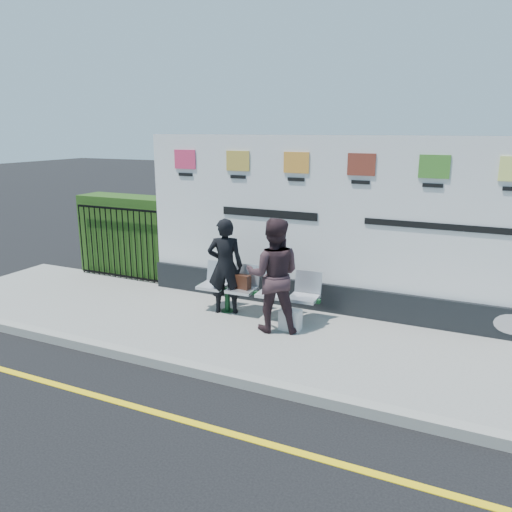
{
  "coord_description": "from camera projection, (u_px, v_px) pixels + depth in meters",
  "views": [
    {
      "loc": [
        2.35,
        -4.22,
        3.22
      ],
      "look_at": [
        -0.89,
        2.78,
        1.25
      ],
      "focal_mm": 35.0,
      "sensor_mm": 36.0,
      "label": 1
    }
  ],
  "objects": [
    {
      "name": "billboard",
      "position": [
        359.0,
        240.0,
        8.29
      ],
      "size": [
        8.0,
        0.3,
        3.0
      ],
      "color": "black",
      "rests_on": "pavement"
    },
    {
      "name": "railing",
      "position": [
        118.0,
        243.0,
        10.48
      ],
      "size": [
        2.05,
        0.06,
        1.54
      ],
      "primitive_type": null,
      "color": "black",
      "rests_on": "pavement"
    },
    {
      "name": "woman_right",
      "position": [
        273.0,
        275.0,
        7.73
      ],
      "size": [
        1.05,
        0.93,
        1.8
      ],
      "primitive_type": "imported",
      "rotation": [
        0.0,
        0.0,
        3.47
      ],
      "color": "#332126",
      "rests_on": "pavement"
    },
    {
      "name": "woman_left",
      "position": [
        225.0,
        266.0,
        8.5
      ],
      "size": [
        0.71,
        0.6,
        1.66
      ],
      "primitive_type": "imported",
      "rotation": [
        0.0,
        0.0,
        3.53
      ],
      "color": "black",
      "rests_on": "pavement"
    },
    {
      "name": "yellow_line",
      "position": [
        223.0,
        431.0,
        5.46
      ],
      "size": [
        14.0,
        0.1,
        0.01
      ],
      "primitive_type": "cube",
      "color": "yellow",
      "rests_on": "ground"
    },
    {
      "name": "kerb",
      "position": [
        261.0,
        385.0,
        6.32
      ],
      "size": [
        14.0,
        0.18,
        0.14
      ],
      "primitive_type": "cube",
      "color": "gray",
      "rests_on": "ground"
    },
    {
      "name": "hedge",
      "position": [
        132.0,
        235.0,
        10.86
      ],
      "size": [
        2.35,
        0.7,
        1.7
      ],
      "primitive_type": "cube",
      "color": "#244615",
      "rests_on": "pavement"
    },
    {
      "name": "bench",
      "position": [
        257.0,
        303.0,
        8.47
      ],
      "size": [
        2.13,
        0.63,
        0.45
      ],
      "primitive_type": null,
      "rotation": [
        0.0,
        0.0,
        0.04
      ],
      "color": "silver",
      "rests_on": "pavement"
    },
    {
      "name": "pavement",
      "position": [
        301.0,
        341.0,
        7.64
      ],
      "size": [
        14.0,
        3.0,
        0.12
      ],
      "primitive_type": "cube",
      "color": "gray",
      "rests_on": "ground"
    },
    {
      "name": "handbag_brown",
      "position": [
        242.0,
        282.0,
        8.49
      ],
      "size": [
        0.32,
        0.18,
        0.24
      ],
      "primitive_type": "cube",
      "rotation": [
        0.0,
        0.0,
        -0.15
      ],
      "color": "black",
      "rests_on": "bench"
    },
    {
      "name": "carrier_bag_white",
      "position": [
        290.0,
        320.0,
        7.89
      ],
      "size": [
        0.34,
        0.2,
        0.34
      ],
      "primitive_type": "cube",
      "color": "silver",
      "rests_on": "pavement"
    },
    {
      "name": "ground",
      "position": [
        223.0,
        432.0,
        5.46
      ],
      "size": [
        80.0,
        80.0,
        0.0
      ],
      "primitive_type": "plane",
      "color": "black"
    }
  ]
}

